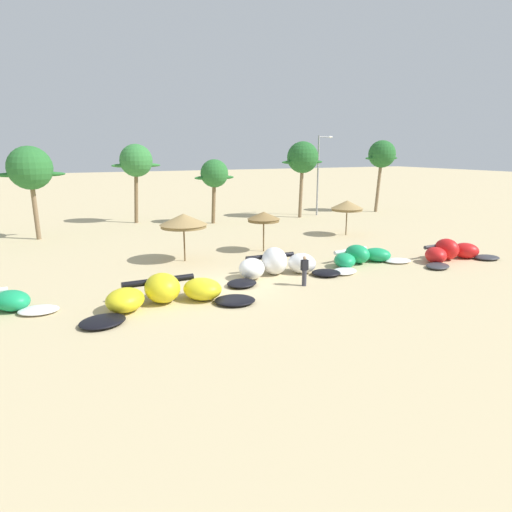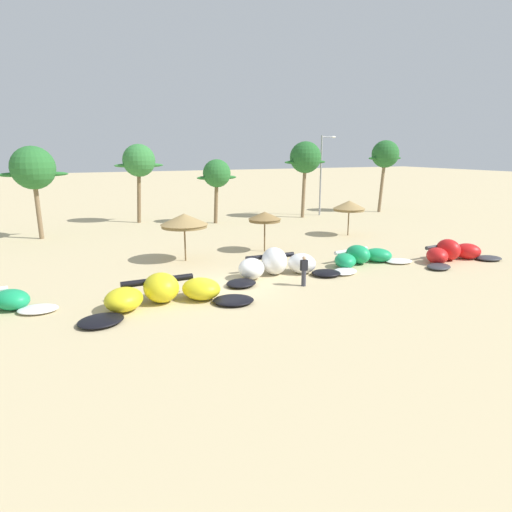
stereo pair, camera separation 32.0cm
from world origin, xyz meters
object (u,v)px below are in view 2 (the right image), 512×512
at_px(palm_center_right, 305,158).
at_px(kite_center, 362,258).
at_px(kite_left, 164,293).
at_px(beach_umbrella_middle, 265,217).
at_px(person_near_kites, 304,271).
at_px(lamppost_west_center, 322,171).
at_px(kite_left_of_center, 277,266).
at_px(kite_right_of_center, 452,253).
at_px(beach_umbrella_near_van, 184,220).
at_px(palm_right_of_gap, 385,155).
at_px(beach_umbrella_near_palms, 349,206).
at_px(palm_left_of_gap, 139,161).
at_px(palm_center_left, 217,174).
at_px(palm_left, 33,169).

bearing_deg(palm_center_right, kite_center, -110.20).
bearing_deg(kite_left, kite_center, 9.78).
distance_m(beach_umbrella_middle, person_near_kites, 8.71).
xyz_separation_m(kite_left, lamppost_west_center, (22.52, 21.91, 4.25)).
relative_size(kite_left_of_center, kite_right_of_center, 1.09).
relative_size(kite_left, beach_umbrella_middle, 2.96).
xyz_separation_m(kite_left, beach_umbrella_near_van, (3.24, 7.80, 2.10)).
relative_size(kite_left_of_center, palm_right_of_gap, 0.90).
bearing_deg(beach_umbrella_near_palms, palm_left_of_gap, 135.50).
bearing_deg(palm_center_left, beach_umbrella_near_palms, -53.98).
height_order(palm_left_of_gap, palm_center_left, palm_left_of_gap).
bearing_deg(palm_left_of_gap, kite_center, -67.66).
bearing_deg(beach_umbrella_near_palms, palm_left, 158.89).
xyz_separation_m(palm_left_of_gap, palm_center_left, (6.66, -3.50, -1.20)).
height_order(palm_center_left, palm_right_of_gap, palm_right_of_gap).
bearing_deg(palm_left, palm_left_of_gap, 29.27).
xyz_separation_m(beach_umbrella_near_van, person_near_kites, (4.16, -7.97, -1.82)).
xyz_separation_m(beach_umbrella_near_palms, palm_center_left, (-7.77, 10.68, 2.22)).
bearing_deg(palm_left_of_gap, beach_umbrella_near_palms, -44.50).
xyz_separation_m(kite_center, beach_umbrella_near_van, (-9.78, 5.55, 2.19)).
height_order(palm_left, lamppost_west_center, lamppost_west_center).
distance_m(kite_right_of_center, person_near_kites, 11.54).
relative_size(palm_center_right, lamppost_west_center, 0.93).
height_order(kite_left, beach_umbrella_middle, beach_umbrella_middle).
height_order(kite_left, beach_umbrella_near_palms, beach_umbrella_near_palms).
height_order(kite_left_of_center, palm_right_of_gap, palm_right_of_gap).
distance_m(kite_left, lamppost_west_center, 31.71).
xyz_separation_m(beach_umbrella_near_palms, palm_center_right, (1.90, 10.48, 3.67)).
bearing_deg(beach_umbrella_near_palms, lamppost_west_center, 68.42).
bearing_deg(palm_center_left, beach_umbrella_middle, -95.32).
xyz_separation_m(beach_umbrella_middle, lamppost_west_center, (13.40, 13.71, 2.32)).
relative_size(kite_left, palm_right_of_gap, 1.03).
relative_size(person_near_kites, palm_left_of_gap, 0.21).
bearing_deg(beach_umbrella_middle, lamppost_west_center, 45.64).
relative_size(beach_umbrella_near_van, palm_left_of_gap, 0.41).
height_order(kite_right_of_center, beach_umbrella_middle, beach_umbrella_middle).
height_order(kite_left_of_center, person_near_kites, person_near_kites).
xyz_separation_m(palm_center_left, palm_center_right, (9.66, -0.20, 1.44)).
relative_size(kite_left, lamppost_west_center, 0.98).
bearing_deg(kite_right_of_center, palm_center_left, 112.28).
bearing_deg(palm_center_right, lamppost_west_center, 14.88).
bearing_deg(palm_center_right, kite_left, -133.29).
bearing_deg(beach_umbrella_near_palms, beach_umbrella_near_van, -168.71).
height_order(kite_left_of_center, beach_umbrella_near_van, beach_umbrella_near_van).
bearing_deg(beach_umbrella_middle, palm_center_right, 50.13).
bearing_deg(kite_left, kite_right_of_center, 1.70).
bearing_deg(beach_umbrella_middle, kite_center, -56.79).
bearing_deg(person_near_kites, palm_right_of_gap, 43.00).
bearing_deg(lamppost_west_center, palm_center_right, -165.12).
bearing_deg(lamppost_west_center, kite_center, -115.79).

